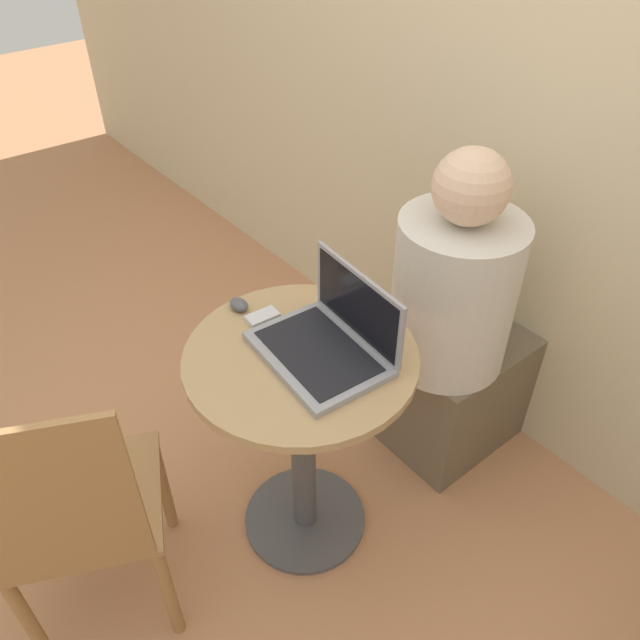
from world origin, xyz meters
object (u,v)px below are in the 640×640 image
at_px(cell_phone, 263,317).
at_px(person_seated, 458,340).
at_px(chair_empty, 78,517).
at_px(laptop, 329,339).

bearing_deg(cell_phone, person_seated, 70.29).
xyz_separation_m(cell_phone, chair_empty, (0.06, -0.63, -0.29)).
height_order(laptop, person_seated, person_seated).
bearing_deg(person_seated, chair_empty, -97.53).
bearing_deg(laptop, person_seated, 89.84).
bearing_deg(person_seated, laptop, -90.16).
distance_m(laptop, chair_empty, 0.77).
bearing_deg(chair_empty, person_seated, 82.47).
relative_size(chair_empty, person_seated, 0.80).
relative_size(laptop, cell_phone, 4.01).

